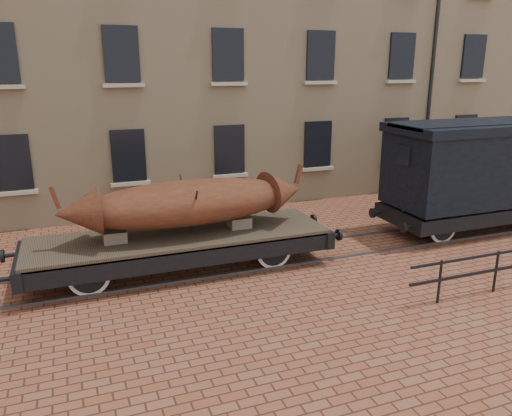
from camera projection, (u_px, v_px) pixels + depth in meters
name	position (u px, v px, depth m)	size (l,w,h in m)	color
ground	(251.00, 260.00, 13.46)	(90.00, 90.00, 0.00)	brown
warehouse_cream	(236.00, 18.00, 21.51)	(40.00, 10.19, 14.00)	beige
rail_track	(251.00, 259.00, 13.45)	(30.00, 1.52, 0.06)	#59595E
flatcar_wagon	(180.00, 241.00, 12.59)	(8.36, 2.27, 1.26)	#4A3D30
iron_boat	(189.00, 202.00, 12.40)	(6.37, 2.00, 1.53)	brown
goods_van	(480.00, 163.00, 15.43)	(6.64, 2.42, 3.43)	black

